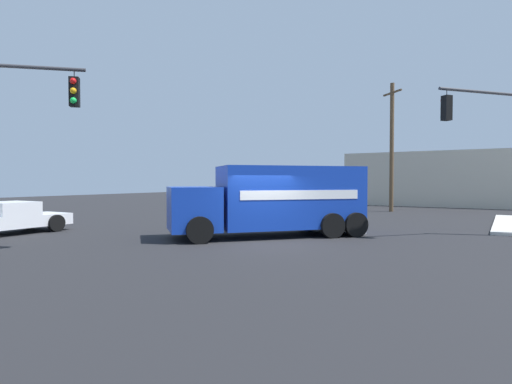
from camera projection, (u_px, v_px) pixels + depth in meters
ground_plane at (269, 243)px, 15.02m from camera, size 100.00×100.00×0.00m
delivery_truck at (274, 200)px, 16.98m from camera, size 7.18×7.57×2.88m
traffic_light_primary at (495, 138)px, 16.48m from camera, size 2.80×3.28×5.91m
pickup_white at (6, 217)px, 17.50m from camera, size 2.39×5.26×1.38m
utility_pole at (392, 146)px, 30.19m from camera, size 1.69×1.59×9.43m
building_backdrop at (450, 179)px, 37.02m from camera, size 17.66×6.00×4.84m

